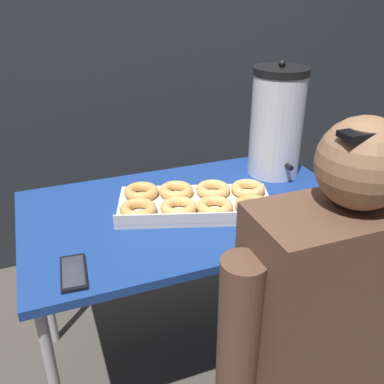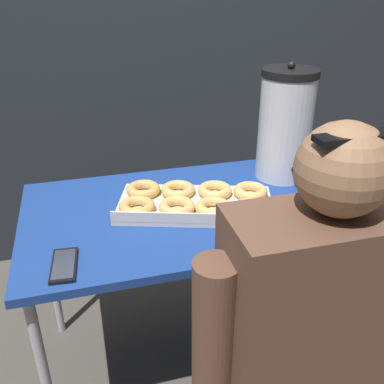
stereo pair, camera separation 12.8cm
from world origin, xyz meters
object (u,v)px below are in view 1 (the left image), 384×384
object	(u,v)px
donut_box	(196,201)
cell_phone	(73,272)
coffee_urn	(277,122)
person_seated	(325,353)

from	to	relation	value
donut_box	cell_phone	xyz separation A→B (m)	(-0.45, -0.24, -0.02)
cell_phone	coffee_urn	bearing A→B (deg)	29.67
donut_box	cell_phone	world-z (taller)	donut_box
coffee_urn	cell_phone	world-z (taller)	coffee_urn
donut_box	coffee_urn	size ratio (longest dim) A/B	1.33
person_seated	donut_box	bearing A→B (deg)	-76.84
coffee_urn	person_seated	distance (m)	0.90
coffee_urn	cell_phone	xyz separation A→B (m)	(-0.86, -0.40, -0.21)
donut_box	coffee_urn	world-z (taller)	coffee_urn
person_seated	cell_phone	bearing A→B (deg)	-31.44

